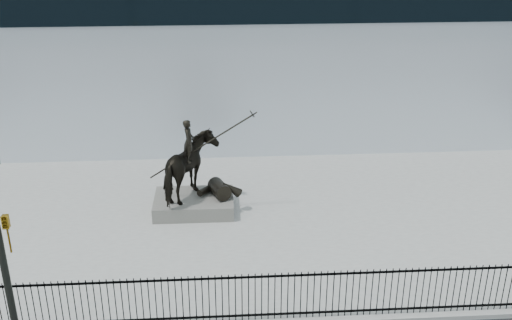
{
  "coord_description": "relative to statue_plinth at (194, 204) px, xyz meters",
  "views": [
    {
      "loc": [
        -1.81,
        -12.33,
        10.74
      ],
      "look_at": [
        -0.58,
        6.0,
        2.96
      ],
      "focal_mm": 42.0,
      "sensor_mm": 36.0,
      "label": 1
    }
  ],
  "objects": [
    {
      "name": "picket_fence",
      "position": [
        2.79,
        -6.65,
        0.48
      ],
      "size": [
        22.1,
        0.1,
        1.5
      ],
      "color": "black",
      "rests_on": "plaza"
    },
    {
      "name": "equestrian_statue",
      "position": [
        0.06,
        -0.0,
        1.44
      ],
      "size": [
        3.8,
        2.36,
        3.22
      ],
      "rotation": [
        0.0,
        0.0,
        -0.01
      ],
      "color": "black",
      "rests_on": "statue_plinth"
    },
    {
      "name": "building",
      "position": [
        2.79,
        12.1,
        4.07
      ],
      "size": [
        44.0,
        14.0,
        9.0
      ],
      "primitive_type": "cube",
      "color": "silver",
      "rests_on": "ground"
    },
    {
      "name": "statue_plinth",
      "position": [
        0.0,
        0.0,
        0.0
      ],
      "size": [
        2.97,
        2.05,
        0.56
      ],
      "primitive_type": "cube",
      "rotation": [
        0.0,
        0.0,
        -0.01
      ],
      "color": "#605E58",
      "rests_on": "plaza"
    },
    {
      "name": "plaza",
      "position": [
        2.79,
        -0.9,
        -0.35
      ],
      "size": [
        30.0,
        12.0,
        0.15
      ],
      "primitive_type": "cube",
      "color": "gray",
      "rests_on": "ground"
    }
  ]
}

